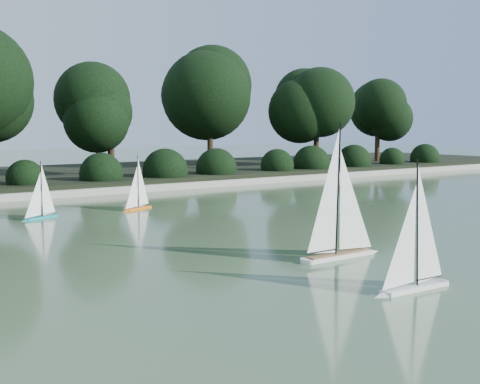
{
  "coord_description": "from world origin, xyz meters",
  "views": [
    {
      "loc": [
        -6.32,
        -5.75,
        1.79
      ],
      "look_at": [
        -0.66,
        2.27,
        0.7
      ],
      "focal_mm": 45.0,
      "sensor_mm": 36.0,
      "label": 1
    }
  ],
  "objects_px": {
    "sailboat_white_a": "(410,269)",
    "sailboat_orange": "(136,201)",
    "sailboat_teal": "(38,209)",
    "sailboat_white_b": "(345,235)"
  },
  "relations": [
    {
      "from": "sailboat_white_b",
      "to": "sailboat_teal",
      "type": "height_order",
      "value": "sailboat_white_b"
    },
    {
      "from": "sailboat_white_b",
      "to": "sailboat_teal",
      "type": "relative_size",
      "value": 1.65
    },
    {
      "from": "sailboat_white_b",
      "to": "sailboat_orange",
      "type": "height_order",
      "value": "sailboat_white_b"
    },
    {
      "from": "sailboat_white_a",
      "to": "sailboat_teal",
      "type": "xyz_separation_m",
      "value": [
        -1.76,
        7.43,
        -0.05
      ]
    },
    {
      "from": "sailboat_white_a",
      "to": "sailboat_orange",
      "type": "xyz_separation_m",
      "value": [
        0.32,
        7.5,
        -0.05
      ]
    },
    {
      "from": "sailboat_white_a",
      "to": "sailboat_white_b",
      "type": "distance_m",
      "value": 1.75
    },
    {
      "from": "sailboat_teal",
      "to": "sailboat_white_b",
      "type": "bearing_deg",
      "value": -67.49
    },
    {
      "from": "sailboat_white_b",
      "to": "sailboat_orange",
      "type": "distance_m",
      "value": 5.88
    },
    {
      "from": "sailboat_orange",
      "to": "sailboat_teal",
      "type": "xyz_separation_m",
      "value": [
        -2.08,
        -0.07,
        -0.01
      ]
    },
    {
      "from": "sailboat_white_a",
      "to": "sailboat_teal",
      "type": "height_order",
      "value": "sailboat_white_a"
    }
  ]
}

